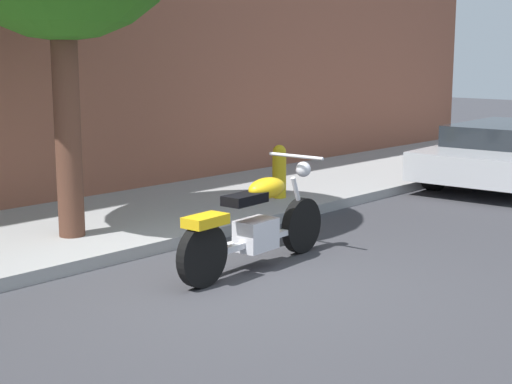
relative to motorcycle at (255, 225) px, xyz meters
name	(u,v)px	position (x,y,z in m)	size (l,w,h in m)	color
ground_plane	(230,285)	(-0.59, -0.22, -0.46)	(60.00, 60.00, 0.00)	#38383D
sidewalk	(64,232)	(-0.59, 2.60, -0.39)	(24.03, 2.86, 0.14)	#959595
motorcycle	(255,225)	(0.00, 0.00, 0.00)	(2.25, 0.70, 1.12)	black
fire_hydrant	(279,176)	(2.58, 1.92, -0.01)	(0.20, 0.20, 0.91)	gold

